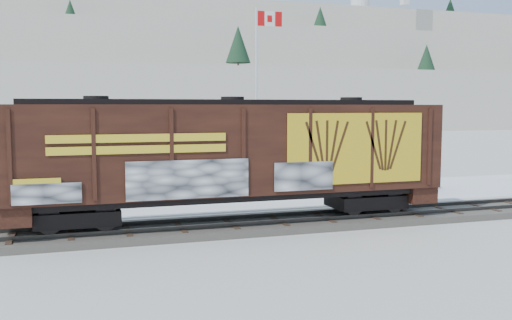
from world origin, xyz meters
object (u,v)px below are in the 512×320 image
object	(u,v)px
car_silver	(73,186)
car_white	(293,181)
hopper_railcar	(233,153)
flagpole	(258,116)
car_dark	(401,177)

from	to	relation	value
car_silver	car_white	xyz separation A→B (m)	(11.85, -0.23, -0.14)
hopper_railcar	car_silver	xyz separation A→B (m)	(-6.10, 8.43, -2.19)
flagpole	car_white	size ratio (longest dim) A/B	2.77
flagpole	car_white	xyz separation A→B (m)	(-0.33, -7.48, -3.55)
flagpole	car_dark	xyz separation A→B (m)	(5.96, -8.65, -3.46)
car_white	car_silver	bearing A→B (deg)	85.49
car_silver	flagpole	bearing A→B (deg)	-71.34
hopper_railcar	flagpole	size ratio (longest dim) A/B	1.49
car_silver	hopper_railcar	bearing A→B (deg)	-156.21
car_silver	car_dark	size ratio (longest dim) A/B	0.91
car_dark	hopper_railcar	bearing A→B (deg)	97.05
flagpole	car_white	distance (m)	8.29
car_white	car_dark	xyz separation A→B (m)	(6.29, -1.17, 0.09)
car_silver	car_dark	distance (m)	18.20
car_silver	car_dark	xyz separation A→B (m)	(18.15, -1.40, -0.05)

